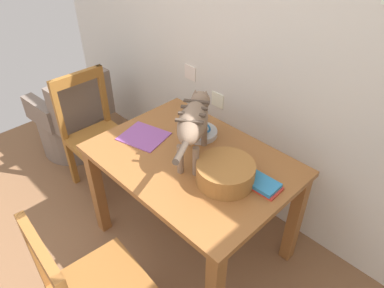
{
  "coord_description": "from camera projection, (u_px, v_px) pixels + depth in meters",
  "views": [
    {
      "loc": [
        1.27,
        0.22,
        2.04
      ],
      "look_at": [
        0.12,
        1.35,
        0.84
      ],
      "focal_mm": 33.45,
      "sensor_mm": 36.0,
      "label": 1
    }
  ],
  "objects": [
    {
      "name": "wooden_chair_near",
      "position": [
        97.0,
        136.0,
        2.75
      ],
      "size": [
        0.43,
        0.43,
        0.93
      ],
      "rotation": [
        0.0,
        0.0,
        -1.59
      ],
      "color": "#9B6429",
      "rests_on": "ground_plane"
    },
    {
      "name": "coffee_mug",
      "position": [
        200.0,
        125.0,
        2.21
      ],
      "size": [
        0.13,
        0.09,
        0.09
      ],
      "color": "#317CC6",
      "rests_on": "saucer_bowl"
    },
    {
      "name": "book_stack",
      "position": [
        262.0,
        184.0,
        1.86
      ],
      "size": [
        0.19,
        0.13,
        0.04
      ],
      "color": "red",
      "rests_on": "dining_table"
    },
    {
      "name": "magazine",
      "position": [
        144.0,
        136.0,
        2.24
      ],
      "size": [
        0.32,
        0.3,
        0.01
      ],
      "primitive_type": "cube",
      "rotation": [
        0.0,
        0.0,
        0.26
      ],
      "color": "#904E9D",
      "rests_on": "dining_table"
    },
    {
      "name": "cat",
      "position": [
        194.0,
        121.0,
        1.95
      ],
      "size": [
        0.43,
        0.59,
        0.33
      ],
      "rotation": [
        0.0,
        0.0,
        0.6
      ],
      "color": "#826955",
      "rests_on": "dining_table"
    },
    {
      "name": "saucer_bowl",
      "position": [
        200.0,
        133.0,
        2.24
      ],
      "size": [
        0.22,
        0.22,
        0.03
      ],
      "primitive_type": "cylinder",
      "color": "#BBB8B6",
      "rests_on": "dining_table"
    },
    {
      "name": "wall_rear",
      "position": [
        254.0,
        38.0,
        2.21
      ],
      "size": [
        4.31,
        0.11,
        2.5
      ],
      "color": "silver",
      "rests_on": "ground_plane"
    },
    {
      "name": "wicker_basket",
      "position": [
        225.0,
        173.0,
        1.88
      ],
      "size": [
        0.31,
        0.31,
        0.11
      ],
      "color": "#9F6732",
      "rests_on": "dining_table"
    },
    {
      "name": "dining_table",
      "position": [
        192.0,
        170.0,
        2.13
      ],
      "size": [
        1.16,
        0.83,
        0.74
      ],
      "color": "#975C2E",
      "rests_on": "ground_plane"
    },
    {
      "name": "wicker_armchair",
      "position": [
        75.0,
        123.0,
        3.22
      ],
      "size": [
        0.62,
        0.63,
        0.78
      ],
      "rotation": [
        0.0,
        0.0,
        1.63
      ],
      "color": "#76675D",
      "rests_on": "ground_plane"
    }
  ]
}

